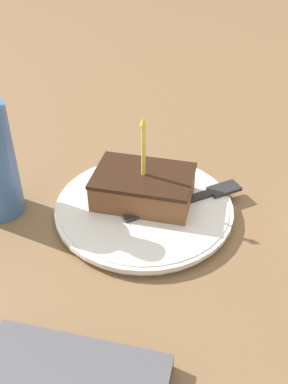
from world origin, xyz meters
The scene contains 4 objects.
ground_plane centered at (0.00, 0.00, -0.02)m, with size 2.40×2.40×0.04m.
plate centered at (-0.01, -0.02, 0.01)m, with size 0.24×0.24×0.02m.
cake_slice centered at (0.00, -0.01, 0.04)m, with size 0.09×0.13×0.12m.
fork centered at (0.01, -0.08, 0.02)m, with size 0.12×0.15×0.00m.
Camera 1 is at (-0.47, -0.13, 0.39)m, focal length 42.00 mm.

